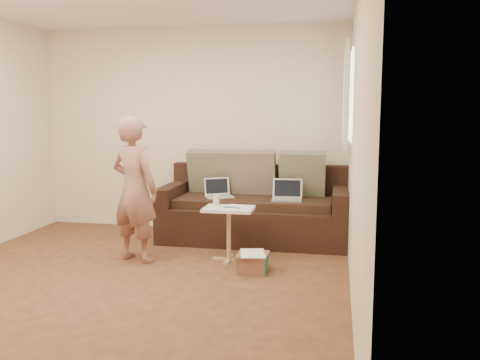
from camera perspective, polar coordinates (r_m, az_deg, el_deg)
The scene contains 16 objects.
floor at distance 4.71m, azimuth -13.18°, elevation -11.50°, with size 4.50×4.50×0.00m, color #4E291D.
wall_back at distance 6.57m, azimuth -5.47°, elevation 5.68°, with size 4.00×4.00×0.00m, color beige.
wall_right at distance 4.06m, azimuth 13.01°, elevation 4.19°, with size 4.50×4.50×0.00m, color beige.
window_blinds at distance 5.55m, azimuth 12.10°, elevation 9.28°, with size 0.12×0.88×1.08m, color white, non-canonical shape.
sofa at distance 6.00m, azimuth 1.62°, elevation -2.90°, with size 2.20×0.95×0.85m, color black, non-canonical shape.
pillow_left at distance 6.31m, azimuth -3.39°, elevation 0.96°, with size 0.55×0.14×0.55m, color #61684C, non-canonical shape.
pillow_mid at distance 6.17m, azimuth 1.51°, elevation 0.82°, with size 0.55×0.14×0.55m, color brown, non-canonical shape.
pillow_right at distance 6.09m, azimuth 7.07°, elevation 0.67°, with size 0.55×0.14×0.55m, color #61684C, non-canonical shape.
laptop_silver at distance 5.79m, azimuth 5.31°, elevation -2.37°, with size 0.34×0.25×0.23m, color #B7BABC, non-canonical shape.
laptop_white at distance 6.01m, azimuth -2.37°, elevation -1.97°, with size 0.31×0.23×0.23m, color white, non-canonical shape.
person at distance 5.24m, azimuth -11.87°, elevation -1.02°, with size 0.55×0.37×1.50m, color #8B4B4C.
side_table at distance 5.23m, azimuth -1.28°, elevation -6.14°, with size 0.51×0.36×0.56m, color silver, non-canonical shape.
drinking_glass at distance 5.28m, azimuth -2.73°, elevation -2.25°, with size 0.07×0.07×0.12m, color silver, non-canonical shape.
scissors at distance 5.12m, azimuth -0.91°, elevation -3.15°, with size 0.18×0.10×0.02m, color silver, non-canonical shape.
paper_on_table at distance 5.17m, azimuth -0.54°, elevation -3.10°, with size 0.21×0.30×0.00m, color white, non-canonical shape.
striped_box at distance 4.91m, azimuth 1.44°, elevation -9.33°, with size 0.30×0.30×0.19m, color red, non-canonical shape.
Camera 1 is at (1.86, -4.05, 1.54)m, focal length 37.58 mm.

